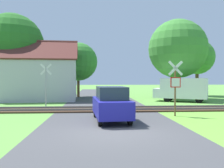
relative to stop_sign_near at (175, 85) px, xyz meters
The scene contains 12 objects.
ground_plane 6.02m from the stop_sign_near, 133.06° to the right, with size 160.00×160.00×0.00m, color #5B933D.
road_asphalt 4.85m from the stop_sign_near, 150.79° to the right, with size 6.65×80.00×0.01m, color #424244.
rail_track 5.25m from the stop_sign_near, 142.39° to the left, with size 60.00×2.60×0.22m.
stop_sign_near is the anchor object (origin of this frame).
crossing_sign_far 9.67m from the stop_sign_near, 149.77° to the left, with size 0.88×0.13×3.34m.
house 15.71m from the stop_sign_near, 131.60° to the left, with size 8.30×6.60×6.12m.
tree_center 17.36m from the stop_sign_near, 112.73° to the left, with size 4.57×4.57×6.52m.
tree_right 13.14m from the stop_sign_near, 70.69° to the left, with size 6.25×6.25×8.52m.
tree_far 19.09m from the stop_sign_near, 63.57° to the left, with size 4.41×4.41×7.17m.
tree_left 19.23m from the stop_sign_near, 135.78° to the left, with size 6.76×6.76×9.14m.
mail_truck 9.69m from the stop_sign_near, 68.03° to the left, with size 5.20×3.93×2.24m.
parked_car 4.19m from the stop_sign_near, 160.09° to the right, with size 1.94×4.11×1.78m.
Camera 1 is at (-0.76, -10.00, 2.18)m, focal length 40.00 mm.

